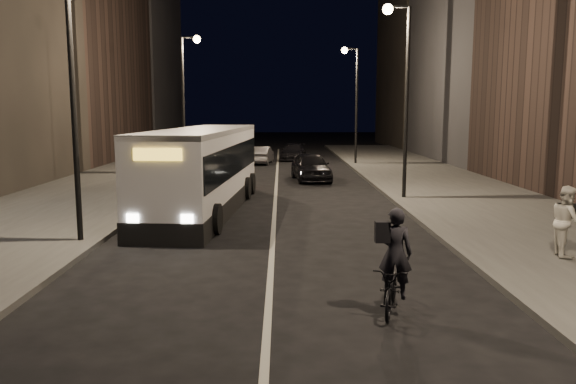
{
  "coord_description": "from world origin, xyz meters",
  "views": [
    {
      "loc": [
        0.26,
        -12.06,
        3.89
      ],
      "look_at": [
        0.46,
        4.38,
        1.5
      ],
      "focal_mm": 35.0,
      "sensor_mm": 36.0,
      "label": 1
    }
  ],
  "objects_px": {
    "city_bus": "(204,166)",
    "car_far": "(293,152)",
    "pedestrian_woman": "(567,221)",
    "car_near": "(311,167)",
    "streetlight_left_near": "(80,57)",
    "car_mid": "(261,155)",
    "streetlight_left_far": "(187,86)",
    "streetlight_right_far": "(353,89)",
    "cyclist_on_bicycle": "(393,278)",
    "streetlight_right_mid": "(401,75)"
  },
  "relations": [
    {
      "from": "streetlight_left_near",
      "to": "pedestrian_woman",
      "type": "bearing_deg",
      "value": -8.79
    },
    {
      "from": "streetlight_right_mid",
      "to": "streetlight_right_far",
      "type": "height_order",
      "value": "same"
    },
    {
      "from": "car_near",
      "to": "car_far",
      "type": "distance_m",
      "value": 13.36
    },
    {
      "from": "streetlight_left_far",
      "to": "car_far",
      "type": "distance_m",
      "value": 13.25
    },
    {
      "from": "streetlight_right_far",
      "to": "streetlight_left_near",
      "type": "xyz_separation_m",
      "value": [
        -10.66,
        -24.0,
        0.0
      ]
    },
    {
      "from": "pedestrian_woman",
      "to": "streetlight_left_far",
      "type": "bearing_deg",
      "value": 42.25
    },
    {
      "from": "streetlight_left_near",
      "to": "city_bus",
      "type": "xyz_separation_m",
      "value": [
        2.58,
        5.63,
        -3.62
      ]
    },
    {
      "from": "streetlight_right_far",
      "to": "streetlight_left_near",
      "type": "distance_m",
      "value": 26.26
    },
    {
      "from": "car_mid",
      "to": "city_bus",
      "type": "bearing_deg",
      "value": 91.66
    },
    {
      "from": "car_near",
      "to": "car_mid",
      "type": "height_order",
      "value": "car_near"
    },
    {
      "from": "streetlight_left_near",
      "to": "city_bus",
      "type": "distance_m",
      "value": 7.17
    },
    {
      "from": "pedestrian_woman",
      "to": "car_near",
      "type": "distance_m",
      "value": 18.07
    },
    {
      "from": "streetlight_left_near",
      "to": "car_far",
      "type": "relative_size",
      "value": 1.87
    },
    {
      "from": "streetlight_left_far",
      "to": "city_bus",
      "type": "height_order",
      "value": "streetlight_left_far"
    },
    {
      "from": "city_bus",
      "to": "car_far",
      "type": "bearing_deg",
      "value": 84.54
    },
    {
      "from": "city_bus",
      "to": "car_mid",
      "type": "bearing_deg",
      "value": 89.87
    },
    {
      "from": "streetlight_right_mid",
      "to": "pedestrian_woman",
      "type": "relative_size",
      "value": 4.43
    },
    {
      "from": "streetlight_left_far",
      "to": "car_mid",
      "type": "xyz_separation_m",
      "value": [
        4.14,
        7.19,
        -4.71
      ]
    },
    {
      "from": "pedestrian_woman",
      "to": "city_bus",
      "type": "bearing_deg",
      "value": 62.98
    },
    {
      "from": "streetlight_left_far",
      "to": "car_far",
      "type": "height_order",
      "value": "streetlight_left_far"
    },
    {
      "from": "city_bus",
      "to": "car_mid",
      "type": "xyz_separation_m",
      "value": [
        1.56,
        19.56,
        -1.1
      ]
    },
    {
      "from": "streetlight_left_near",
      "to": "car_mid",
      "type": "xyz_separation_m",
      "value": [
        4.14,
        25.19,
        -4.71
      ]
    },
    {
      "from": "streetlight_right_far",
      "to": "cyclist_on_bicycle",
      "type": "bearing_deg",
      "value": -95.63
    },
    {
      "from": "cyclist_on_bicycle",
      "to": "pedestrian_woman",
      "type": "relative_size",
      "value": 1.15
    },
    {
      "from": "streetlight_left_near",
      "to": "car_mid",
      "type": "bearing_deg",
      "value": 80.67
    },
    {
      "from": "streetlight_right_mid",
      "to": "car_far",
      "type": "distance_m",
      "value": 21.43
    },
    {
      "from": "pedestrian_woman",
      "to": "car_far",
      "type": "xyz_separation_m",
      "value": [
        -6.37,
        30.5,
        -0.45
      ]
    },
    {
      "from": "streetlight_left_far",
      "to": "cyclist_on_bicycle",
      "type": "xyz_separation_m",
      "value": [
        7.74,
        -23.64,
        -4.66
      ]
    },
    {
      "from": "streetlight_right_mid",
      "to": "streetlight_right_far",
      "type": "relative_size",
      "value": 1.0
    },
    {
      "from": "streetlight_left_far",
      "to": "city_bus",
      "type": "bearing_deg",
      "value": -78.23
    },
    {
      "from": "cyclist_on_bicycle",
      "to": "car_far",
      "type": "height_order",
      "value": "cyclist_on_bicycle"
    },
    {
      "from": "city_bus",
      "to": "pedestrian_woman",
      "type": "xyz_separation_m",
      "value": [
        10.35,
        -7.63,
        -0.67
      ]
    },
    {
      "from": "streetlight_left_far",
      "to": "city_bus",
      "type": "xyz_separation_m",
      "value": [
        2.58,
        -12.37,
        -3.62
      ]
    },
    {
      "from": "streetlight_left_far",
      "to": "car_near",
      "type": "distance_m",
      "value": 9.03
    },
    {
      "from": "streetlight_left_far",
      "to": "pedestrian_woman",
      "type": "relative_size",
      "value": 4.43
    },
    {
      "from": "streetlight_left_near",
      "to": "pedestrian_woman",
      "type": "distance_m",
      "value": 13.77
    },
    {
      "from": "city_bus",
      "to": "streetlight_left_near",
      "type": "bearing_deg",
      "value": -110.2
    },
    {
      "from": "streetlight_right_far",
      "to": "car_near",
      "type": "xyz_separation_m",
      "value": [
        -3.42,
        -8.85,
        -4.57
      ]
    },
    {
      "from": "city_bus",
      "to": "car_far",
      "type": "relative_size",
      "value": 2.77
    },
    {
      "from": "pedestrian_woman",
      "to": "car_mid",
      "type": "xyz_separation_m",
      "value": [
        -8.79,
        27.19,
        -0.43
      ]
    },
    {
      "from": "streetlight_left_near",
      "to": "pedestrian_woman",
      "type": "height_order",
      "value": "streetlight_left_near"
    },
    {
      "from": "streetlight_left_near",
      "to": "streetlight_left_far",
      "type": "distance_m",
      "value": 18.0
    },
    {
      "from": "city_bus",
      "to": "streetlight_right_far",
      "type": "bearing_deg",
      "value": 70.67
    },
    {
      "from": "cyclist_on_bicycle",
      "to": "car_mid",
      "type": "xyz_separation_m",
      "value": [
        -3.6,
        30.83,
        -0.05
      ]
    },
    {
      "from": "pedestrian_woman",
      "to": "car_near",
      "type": "bearing_deg",
      "value": 27.69
    },
    {
      "from": "city_bus",
      "to": "pedestrian_woman",
      "type": "bearing_deg",
      "value": -31.96
    },
    {
      "from": "city_bus",
      "to": "car_mid",
      "type": "relative_size",
      "value": 3.06
    },
    {
      "from": "streetlight_left_far",
      "to": "car_near",
      "type": "bearing_deg",
      "value": -21.45
    },
    {
      "from": "streetlight_right_far",
      "to": "pedestrian_woman",
      "type": "relative_size",
      "value": 4.43
    },
    {
      "from": "car_far",
      "to": "car_mid",
      "type": "bearing_deg",
      "value": -118.49
    }
  ]
}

